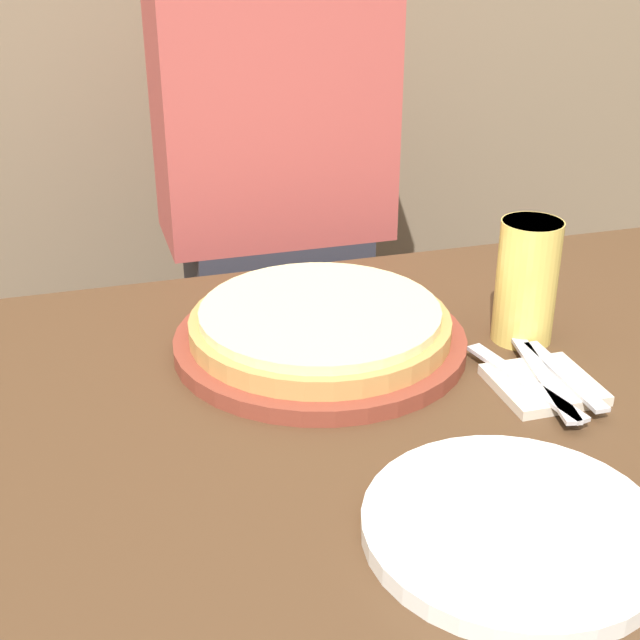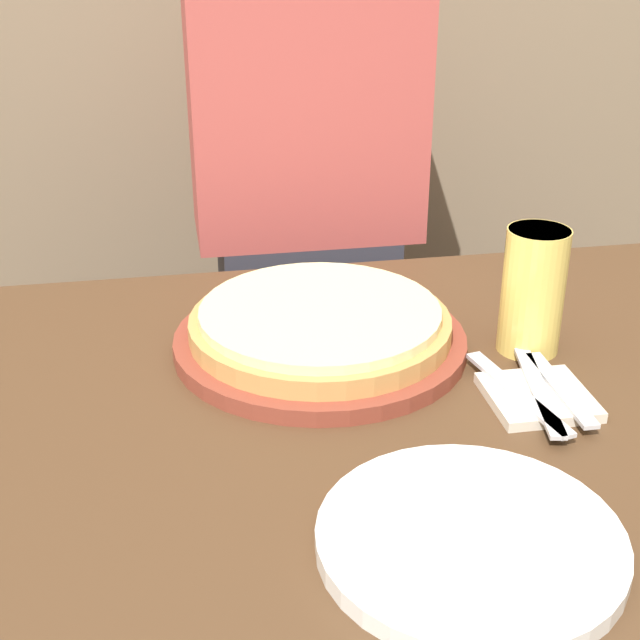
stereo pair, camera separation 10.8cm
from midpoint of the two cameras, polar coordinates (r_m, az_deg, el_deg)
The scene contains 8 objects.
pizza_on_board at distance 1.08m, azimuth -2.85°, elevation -0.75°, with size 0.36×0.36×0.06m.
beer_glass at distance 1.10m, azimuth 10.42°, elevation 2.69°, with size 0.08×0.08×0.16m.
dinner_plate at distance 0.80m, azimuth 8.43°, elevation -13.15°, with size 0.27×0.27×0.02m.
napkin_stack at distance 1.02m, azimuth 11.23°, elevation -4.16°, with size 0.11×0.11×0.01m.
fork at distance 1.01m, azimuth 10.00°, elevation -3.96°, with size 0.06×0.19×0.00m.
dinner_knife at distance 1.02m, azimuth 11.27°, elevation -3.75°, with size 0.05×0.19×0.00m.
spoon at distance 1.03m, azimuth 12.51°, elevation -3.54°, with size 0.02×0.16×0.00m.
diner_person at distance 1.56m, azimuth -4.83°, elevation 3.60°, with size 0.37×0.20×1.33m.
Camera 1 is at (-0.32, -0.80, 1.24)m, focal length 50.00 mm.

